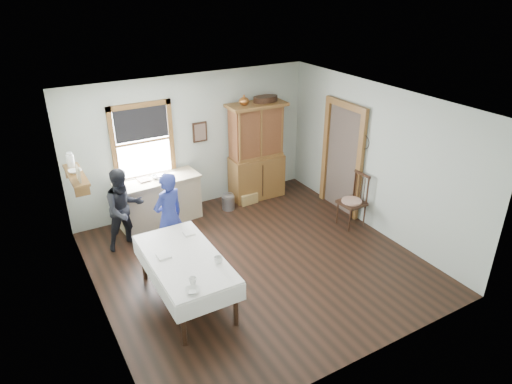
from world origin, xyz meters
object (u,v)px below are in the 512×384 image
(china_hutch, at_px, (257,152))
(dining_table, at_px, (186,279))
(woman_blue, at_px, (169,220))
(figure_dark, at_px, (125,212))
(wicker_basket, at_px, (247,198))
(spindle_chair, at_px, (352,200))
(work_counter, at_px, (159,201))
(pail, at_px, (228,203))

(china_hutch, height_order, dining_table, china_hutch)
(woman_blue, distance_m, figure_dark, 0.91)
(wicker_basket, height_order, figure_dark, figure_dark)
(dining_table, xyz_separation_m, wicker_basket, (2.31, 2.33, -0.27))
(spindle_chair, distance_m, figure_dark, 4.13)
(dining_table, relative_size, figure_dark, 1.39)
(work_counter, xyz_separation_m, woman_blue, (-0.25, -1.28, 0.27))
(spindle_chair, height_order, wicker_basket, spindle_chair)
(work_counter, distance_m, woman_blue, 1.33)
(dining_table, distance_m, woman_blue, 1.24)
(woman_blue, bearing_deg, work_counter, -121.11)
(china_hutch, distance_m, woman_blue, 2.78)
(china_hutch, relative_size, dining_table, 1.08)
(dining_table, relative_size, woman_blue, 1.31)
(spindle_chair, xyz_separation_m, figure_dark, (-3.89, 1.39, 0.15))
(spindle_chair, relative_size, figure_dark, 0.77)
(pail, distance_m, wicker_basket, 0.48)
(work_counter, distance_m, pail, 1.42)
(woman_blue, bearing_deg, wicker_basket, -171.37)
(china_hutch, bearing_deg, dining_table, -134.64)
(dining_table, height_order, spindle_chair, spindle_chair)
(work_counter, bearing_deg, wicker_basket, -7.40)
(spindle_chair, distance_m, pail, 2.50)
(dining_table, xyz_separation_m, woman_blue, (0.21, 1.18, 0.34))
(dining_table, distance_m, figure_dark, 1.96)
(dining_table, height_order, figure_dark, figure_dark)
(pail, xyz_separation_m, woman_blue, (-1.62, -1.09, 0.58))
(work_counter, relative_size, pail, 5.64)
(dining_table, relative_size, pail, 6.76)
(figure_dark, bearing_deg, wicker_basket, 0.03)
(work_counter, relative_size, dining_table, 0.83)
(wicker_basket, bearing_deg, work_counter, 176.00)
(work_counter, relative_size, china_hutch, 0.77)
(dining_table, distance_m, wicker_basket, 3.29)
(figure_dark, bearing_deg, china_hutch, 2.25)
(wicker_basket, height_order, woman_blue, woman_blue)
(spindle_chair, bearing_deg, wicker_basket, 121.79)
(china_hutch, bearing_deg, figure_dark, -166.85)
(pail, bearing_deg, woman_blue, -145.99)
(woman_blue, bearing_deg, spindle_chair, 148.70)
(work_counter, bearing_deg, figure_dark, -148.48)
(work_counter, xyz_separation_m, wicker_basket, (1.85, -0.13, -0.34))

